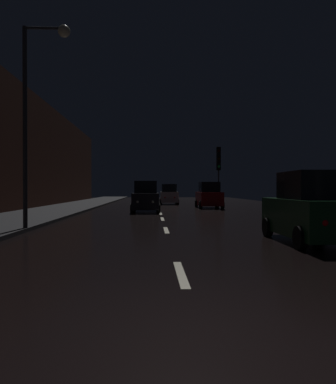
{
  "coord_description": "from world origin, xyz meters",
  "views": [
    {
      "loc": [
        -0.52,
        -4.0,
        1.56
      ],
      "look_at": [
        0.36,
        17.61,
        1.38
      ],
      "focal_mm": 36.01,
      "sensor_mm": 36.0,
      "label": 1
    }
  ],
  "objects_px": {
    "traffic_light_far_right": "(219,164)",
    "streetlamp_overhead": "(38,95)",
    "car_parked_right_near": "(311,210)",
    "car_distant_taillights": "(169,195)",
    "car_approaching_headlights": "(146,198)",
    "car_parked_right_far": "(209,196)"
  },
  "relations": [
    {
      "from": "traffic_light_far_right",
      "to": "streetlamp_overhead",
      "type": "relative_size",
      "value": 0.67
    },
    {
      "from": "car_parked_right_near",
      "to": "car_distant_taillights",
      "type": "bearing_deg",
      "value": 5.93
    },
    {
      "from": "traffic_light_far_right",
      "to": "car_approaching_headlights",
      "type": "height_order",
      "value": "traffic_light_far_right"
    },
    {
      "from": "car_parked_right_near",
      "to": "car_parked_right_far",
      "type": "bearing_deg",
      "value": 0.0
    },
    {
      "from": "car_approaching_headlights",
      "to": "car_distant_taillights",
      "type": "height_order",
      "value": "car_approaching_headlights"
    },
    {
      "from": "traffic_light_far_right",
      "to": "streetlamp_overhead",
      "type": "xyz_separation_m",
      "value": [
        -9.55,
        -17.17,
        1.3
      ]
    },
    {
      "from": "streetlamp_overhead",
      "to": "car_approaching_headlights",
      "type": "distance_m",
      "value": 13.2
    },
    {
      "from": "traffic_light_far_right",
      "to": "streetlamp_overhead",
      "type": "height_order",
      "value": "streetlamp_overhead"
    },
    {
      "from": "car_approaching_headlights",
      "to": "streetlamp_overhead",
      "type": "bearing_deg",
      "value": -17.02
    },
    {
      "from": "traffic_light_far_right",
      "to": "car_approaching_headlights",
      "type": "relative_size",
      "value": 1.2
    },
    {
      "from": "traffic_light_far_right",
      "to": "car_parked_right_near",
      "type": "distance_m",
      "value": 20.4
    },
    {
      "from": "traffic_light_far_right",
      "to": "car_distant_taillights",
      "type": "height_order",
      "value": "traffic_light_far_right"
    },
    {
      "from": "traffic_light_far_right",
      "to": "car_parked_right_far",
      "type": "bearing_deg",
      "value": -86.92
    },
    {
      "from": "car_parked_right_far",
      "to": "streetlamp_overhead",
      "type": "bearing_deg",
      "value": 152.92
    },
    {
      "from": "traffic_light_far_right",
      "to": "car_parked_right_far",
      "type": "relative_size",
      "value": 1.19
    },
    {
      "from": "streetlamp_overhead",
      "to": "car_distant_taillights",
      "type": "xyz_separation_m",
      "value": [
        5.83,
        25.04,
        -3.99
      ]
    },
    {
      "from": "streetlamp_overhead",
      "to": "car_parked_right_far",
      "type": "height_order",
      "value": "streetlamp_overhead"
    },
    {
      "from": "car_distant_taillights",
      "to": "car_parked_right_far",
      "type": "xyz_separation_m",
      "value": [
        2.92,
        -7.94,
        0.03
      ]
    },
    {
      "from": "car_approaching_headlights",
      "to": "car_distant_taillights",
      "type": "relative_size",
      "value": 1.02
    },
    {
      "from": "streetlamp_overhead",
      "to": "car_approaching_headlights",
      "type": "relative_size",
      "value": 1.8
    },
    {
      "from": "car_parked_right_near",
      "to": "car_distant_taillights",
      "type": "relative_size",
      "value": 1.01
    },
    {
      "from": "traffic_light_far_right",
      "to": "car_distant_taillights",
      "type": "relative_size",
      "value": 1.23
    }
  ]
}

